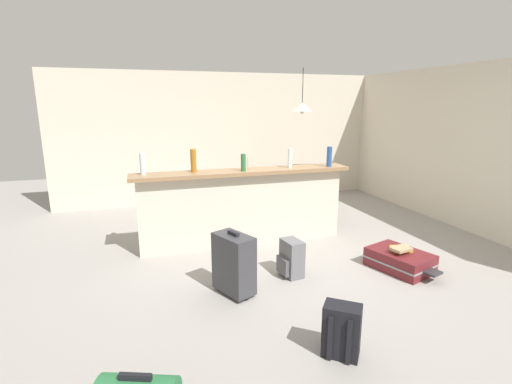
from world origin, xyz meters
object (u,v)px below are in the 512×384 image
at_px(bottle_amber, 193,161).
at_px(pendant_lamp, 302,107).
at_px(bottle_white, 290,158).
at_px(dining_chair_near_partition, 306,190).
at_px(suitcase_upright_charcoal, 234,263).
at_px(bottle_blue, 329,157).
at_px(bottle_green, 243,163).
at_px(dining_table, 295,176).
at_px(backpack_black, 342,331).
at_px(bottle_clear, 143,164).
at_px(backpack_grey, 291,259).
at_px(book_stack, 401,249).
at_px(suitcase_flat_maroon, 400,260).

bearing_deg(bottle_amber, pendant_lamp, 30.57).
bearing_deg(bottle_white, dining_chair_near_partition, 51.32).
bearing_deg(suitcase_upright_charcoal, bottle_blue, 36.00).
relative_size(bottle_green, dining_table, 0.21).
relative_size(bottle_blue, backpack_black, 0.67).
height_order(bottle_clear, backpack_grey, bottle_clear).
bearing_deg(dining_table, bottle_clear, -154.66).
xyz_separation_m(suitcase_upright_charcoal, book_stack, (2.01, -0.03, -0.07)).
xyz_separation_m(bottle_blue, book_stack, (0.29, -1.28, -0.93)).
xyz_separation_m(bottle_blue, dining_table, (0.08, 1.36, -0.54)).
relative_size(bottle_white, suitcase_flat_maroon, 0.31).
bearing_deg(bottle_blue, backpack_black, -115.49).
xyz_separation_m(dining_chair_near_partition, pendant_lamp, (0.11, 0.49, 1.34)).
bearing_deg(backpack_grey, backpack_black, -96.81).
bearing_deg(bottle_white, backpack_grey, -110.91).
bearing_deg(book_stack, suitcase_upright_charcoal, 179.01).
bearing_deg(suitcase_upright_charcoal, book_stack, -0.99).
bearing_deg(bottle_clear, book_stack, -26.58).
height_order(bottle_blue, backpack_grey, bottle_blue).
bearing_deg(suitcase_flat_maroon, bottle_white, 123.15).
xyz_separation_m(bottle_amber, book_stack, (2.18, -1.41, -0.94)).
distance_m(bottle_clear, book_stack, 3.28).
bearing_deg(suitcase_flat_maroon, dining_chair_near_partition, 96.09).
height_order(bottle_amber, pendant_lamp, pendant_lamp).
distance_m(bottle_amber, dining_table, 2.39).
bearing_deg(bottle_blue, bottle_amber, 176.13).
height_order(bottle_amber, suitcase_flat_maroon, bottle_amber).
xyz_separation_m(suitcase_flat_maroon, backpack_black, (-1.45, -1.16, 0.09)).
bearing_deg(bottle_white, bottle_blue, -5.46).
distance_m(dining_table, dining_chair_near_partition, 0.52).
bearing_deg(suitcase_flat_maroon, pendant_lamp, 92.53).
bearing_deg(bottle_clear, bottle_green, -6.09).
bearing_deg(backpack_black, backpack_grey, 83.19).
bearing_deg(pendant_lamp, bottle_amber, -149.43).
distance_m(bottle_green, backpack_grey, 1.43).
xyz_separation_m(bottle_blue, dining_chair_near_partition, (0.07, 0.86, -0.67)).
bearing_deg(suitcase_flat_maroon, suitcase_upright_charcoal, 179.10).
relative_size(bottle_clear, dining_table, 0.24).
bearing_deg(backpack_black, bottle_green, 92.29).
bearing_deg(bottle_green, suitcase_flat_maroon, -39.27).
height_order(bottle_white, backpack_black, bottle_white).
xyz_separation_m(bottle_green, pendant_lamp, (1.44, 1.36, 0.70)).
bearing_deg(bottle_white, book_stack, -56.96).
bearing_deg(bottle_green, book_stack, -39.38).
relative_size(dining_chair_near_partition, book_stack, 2.99).
bearing_deg(suitcase_upright_charcoal, bottle_white, 48.80).
bearing_deg(bottle_clear, bottle_white, -2.14).
distance_m(pendant_lamp, book_stack, 3.08).
bearing_deg(bottle_white, bottle_amber, 176.83).
bearing_deg(backpack_black, dining_table, 71.88).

